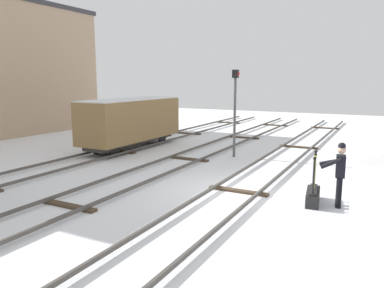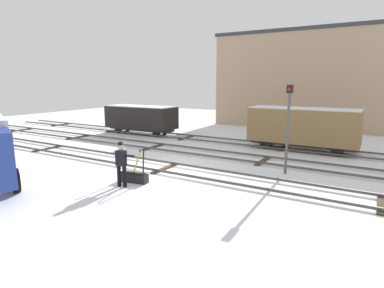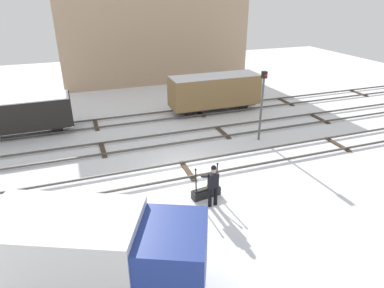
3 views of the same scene
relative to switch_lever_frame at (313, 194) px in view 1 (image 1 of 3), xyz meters
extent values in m
plane|color=white|center=(-0.04, 2.26, -0.25)|extent=(60.00, 60.00, 0.00)
cube|color=#4C4742|center=(-0.04, 1.54, -0.12)|extent=(44.00, 0.07, 0.10)
cube|color=#4C4742|center=(-0.04, 2.98, -0.12)|extent=(44.00, 0.07, 0.10)
cube|color=#423323|center=(-0.04, 2.26, -0.21)|extent=(0.24, 1.94, 0.08)
cube|color=#423323|center=(8.76, 2.26, -0.21)|extent=(0.24, 1.94, 0.08)
cube|color=#423323|center=(17.56, 2.26, -0.21)|extent=(0.24, 1.94, 0.08)
cube|color=#4C4742|center=(-0.04, 5.24, -0.12)|extent=(44.00, 0.07, 0.10)
cube|color=#4C4742|center=(-0.04, 6.68, -0.12)|extent=(44.00, 0.07, 0.10)
cube|color=#423323|center=(-3.56, 5.96, -0.21)|extent=(0.24, 1.94, 0.08)
cube|color=#423323|center=(3.48, 5.96, -0.21)|extent=(0.24, 1.94, 0.08)
cube|color=#423323|center=(10.52, 5.96, -0.21)|extent=(0.24, 1.94, 0.08)
cube|color=#423323|center=(17.56, 5.96, -0.21)|extent=(0.24, 1.94, 0.08)
cube|color=#4C4742|center=(-0.04, 9.10, -0.12)|extent=(44.00, 0.07, 0.10)
cube|color=#4C4742|center=(-0.04, 10.54, -0.12)|extent=(44.00, 0.07, 0.10)
cube|color=#423323|center=(3.48, 9.82, -0.21)|extent=(0.24, 1.94, 0.08)
cube|color=#423323|center=(10.52, 9.82, -0.21)|extent=(0.24, 1.94, 0.08)
cube|color=#423323|center=(17.56, 9.82, -0.21)|extent=(0.24, 1.94, 0.08)
cube|color=black|center=(0.00, 0.00, -0.07)|extent=(1.28, 0.53, 0.36)
cube|color=black|center=(0.00, 0.00, 0.14)|extent=(1.13, 0.35, 0.06)
cylinder|color=black|center=(-0.48, -0.07, 0.64)|extent=(0.10, 0.07, 1.05)
sphere|color=black|center=(-0.50, -0.07, 1.16)|extent=(0.09, 0.09, 0.09)
cylinder|color=yellow|center=(0.17, 0.02, 0.61)|extent=(0.41, 0.11, 1.01)
sphere|color=black|center=(0.35, 0.05, 1.10)|extent=(0.09, 0.09, 0.09)
cylinder|color=black|center=(0.48, 0.07, 0.64)|extent=(0.11, 0.07, 1.05)
sphere|color=black|center=(0.51, 0.07, 1.16)|extent=(0.09, 0.09, 0.09)
cylinder|color=black|center=(-0.13, -0.70, 0.18)|extent=(0.15, 0.15, 0.85)
cylinder|color=black|center=(0.13, -0.67, 0.18)|extent=(0.15, 0.15, 0.85)
cube|color=black|center=(0.00, -0.68, 0.91)|extent=(0.41, 0.29, 0.60)
sphere|color=tan|center=(0.00, -0.68, 1.36)|extent=(0.23, 0.23, 0.23)
sphere|color=black|center=(0.00, -0.68, 1.46)|extent=(0.21, 0.21, 0.21)
cylinder|color=black|center=(-0.24, -0.46, 1.02)|extent=(0.19, 0.56, 0.36)
cylinder|color=black|center=(0.17, -0.38, 0.96)|extent=(0.19, 0.59, 0.25)
cylinder|color=#4C4C4C|center=(5.04, 4.40, 1.54)|extent=(0.12, 0.12, 3.57)
cube|color=black|center=(5.04, 4.40, 3.51)|extent=(0.24, 0.24, 0.36)
sphere|color=red|center=(5.04, 4.27, 3.51)|extent=(0.14, 0.14, 0.14)
cube|color=#2D2B28|center=(4.59, 9.82, 0.15)|extent=(5.93, 1.17, 0.20)
cube|color=olive|center=(4.59, 9.82, 1.25)|extent=(6.24, 1.94, 1.99)
cube|color=white|center=(4.59, 9.82, 2.28)|extent=(6.12, 1.87, 0.06)
cylinder|color=black|center=(2.56, 9.29, 0.10)|extent=(0.70, 0.10, 0.70)
cylinder|color=black|center=(2.56, 10.36, 0.10)|extent=(0.70, 0.10, 0.70)
cylinder|color=black|center=(6.61, 9.29, 0.10)|extent=(0.70, 0.10, 0.70)
cylinder|color=black|center=(6.62, 10.36, 0.10)|extent=(0.70, 0.10, 0.70)
camera|label=1|loc=(-10.75, -1.74, 3.25)|focal=35.00mm
camera|label=2|loc=(8.43, -9.50, 3.79)|focal=29.63mm
camera|label=3|loc=(-4.58, -10.97, 7.64)|focal=31.57mm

